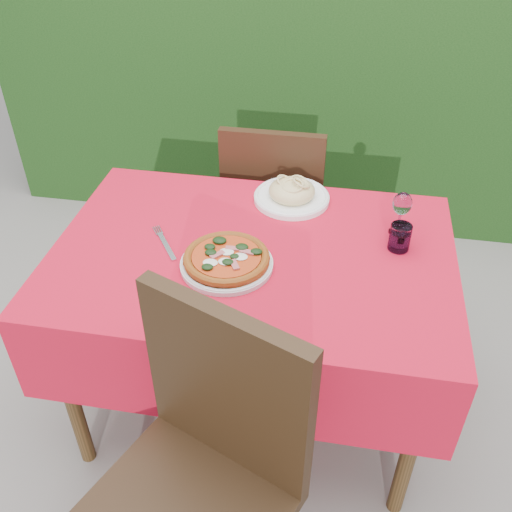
% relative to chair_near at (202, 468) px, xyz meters
% --- Properties ---
extents(ground, '(60.00, 60.00, 0.00)m').
position_rel_chair_near_xyz_m(ground, '(0.01, 0.66, -0.58)').
color(ground, slate).
rests_on(ground, ground).
extents(hedge, '(3.20, 0.55, 1.78)m').
position_rel_chair_near_xyz_m(hedge, '(0.01, 2.21, 0.34)').
color(hedge, black).
rests_on(hedge, ground).
extents(dining_table, '(1.26, 0.86, 0.75)m').
position_rel_chair_near_xyz_m(dining_table, '(0.01, 0.66, 0.02)').
color(dining_table, '#4A3018').
rests_on(dining_table, ground).
extents(chair_near, '(0.60, 0.60, 1.01)m').
position_rel_chair_near_xyz_m(chair_near, '(0.00, 0.00, 0.00)').
color(chair_near, black).
rests_on(chair_near, ground).
extents(chair_far, '(0.41, 0.41, 0.90)m').
position_rel_chair_near_xyz_m(chair_far, '(-0.02, 1.29, -0.06)').
color(chair_far, black).
rests_on(chair_far, ground).
extents(pizza_plate, '(0.33, 0.33, 0.05)m').
position_rel_chair_near_xyz_m(pizza_plate, '(-0.06, 0.57, 0.20)').
color(pizza_plate, silver).
rests_on(pizza_plate, dining_table).
extents(pasta_plate, '(0.27, 0.27, 0.08)m').
position_rel_chair_near_xyz_m(pasta_plate, '(0.09, 0.97, 0.20)').
color(pasta_plate, white).
rests_on(pasta_plate, dining_table).
extents(water_glass, '(0.07, 0.07, 0.09)m').
position_rel_chair_near_xyz_m(water_glass, '(0.45, 0.75, 0.21)').
color(water_glass, silver).
rests_on(water_glass, dining_table).
extents(wine_glass, '(0.06, 0.06, 0.15)m').
position_rel_chair_near_xyz_m(wine_glass, '(0.45, 0.83, 0.28)').
color(wine_glass, silver).
rests_on(wine_glass, dining_table).
extents(fork, '(0.14, 0.19, 0.01)m').
position_rel_chair_near_xyz_m(fork, '(-0.27, 0.63, 0.18)').
color(fork, silver).
rests_on(fork, dining_table).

